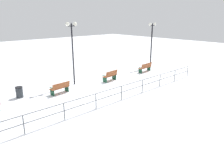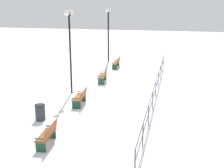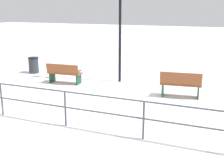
{
  "view_description": "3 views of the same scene",
  "coord_description": "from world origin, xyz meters",
  "views": [
    {
      "loc": [
        -13.61,
        9.84,
        5.46
      ],
      "look_at": [
        -2.06,
        -0.81,
        0.54
      ],
      "focal_mm": 34.49,
      "sensor_mm": 36.0,
      "label": 1
    },
    {
      "loc": [
        -5.05,
        17.8,
        5.68
      ],
      "look_at": [
        -1.41,
        1.01,
        0.9
      ],
      "focal_mm": 48.99,
      "sensor_mm": 36.0,
      "label": 2
    },
    {
      "loc": [
        -10.39,
        -4.07,
        3.21
      ],
      "look_at": [
        -2.28,
        -0.72,
        0.88
      ],
      "focal_mm": 46.88,
      "sensor_mm": 36.0,
      "label": 3
    }
  ],
  "objects": [
    {
      "name": "ground_plane",
      "position": [
        0.0,
        0.0,
        0.0
      ],
      "size": [
        80.0,
        80.0,
        0.0
      ],
      "primitive_type": "plane",
      "color": "white",
      "rests_on": "ground"
    },
    {
      "name": "bench_nearest",
      "position": [
        -0.02,
        -7.39,
        0.48
      ],
      "size": [
        0.6,
        1.72,
        0.92
      ],
      "rotation": [
        0.0,
        0.0,
        0.05
      ],
      "color": "brown",
      "rests_on": "ground"
    },
    {
      "name": "bench_second",
      "position": [
        -0.04,
        -2.47,
        0.49
      ],
      "size": [
        0.73,
        1.52,
        0.96
      ],
      "rotation": [
        0.0,
        0.0,
        0.12
      ],
      "color": "brown",
      "rests_on": "ground"
    },
    {
      "name": "bench_third",
      "position": [
        0.07,
        2.45,
        0.45
      ],
      "size": [
        0.68,
        1.5,
        0.88
      ],
      "rotation": [
        0.0,
        0.0,
        0.08
      ],
      "color": "brown",
      "rests_on": "ground"
    },
    {
      "name": "bench_fourth",
      "position": [
        -0.15,
        7.37,
        0.46
      ],
      "size": [
        0.61,
        1.46,
        0.9
      ],
      "rotation": [
        0.0,
        0.0,
        0.07
      ],
      "color": "brown",
      "rests_on": "ground"
    },
    {
      "name": "lamppost_near",
      "position": [
        1.31,
        -9.96,
        3.34
      ],
      "size": [
        0.3,
        1.14,
        4.83
      ],
      "color": "black",
      "rests_on": "ground"
    },
    {
      "name": "lamppost_middle",
      "position": [
        1.31,
        0.4,
        3.76
      ],
      "size": [
        0.32,
        1.0,
        5.08
      ],
      "color": "black",
      "rests_on": "ground"
    },
    {
      "name": "waterfront_railing",
      "position": [
        -3.89,
        -0.0,
        0.69
      ],
      "size": [
        0.05,
        17.84,
        1.01
      ],
      "color": "#4C5156",
      "rests_on": "ground"
    },
    {
      "name": "trash_bin",
      "position": [
        1.3,
        4.97,
        0.39
      ],
      "size": [
        0.5,
        0.5,
        0.78
      ],
      "color": "#2D3338",
      "rests_on": "ground"
    }
  ]
}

